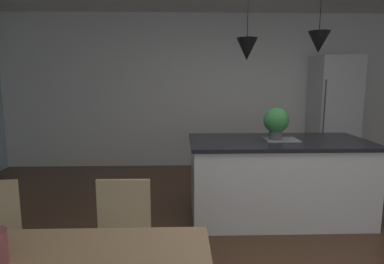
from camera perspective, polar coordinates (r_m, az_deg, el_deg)
ground_plane at (r=3.22m, az=15.39°, el=-20.79°), size 10.00×8.40×0.04m
wall_back_kitchen at (r=5.98m, az=6.72°, el=7.02°), size 10.00×0.12×2.70m
chair_far_right at (r=2.42m, az=-12.23°, el=-18.03°), size 0.41×0.41×0.87m
kitchen_island at (r=3.88m, az=14.60°, el=-7.75°), size 1.98×0.97×0.91m
refrigerator at (r=6.13m, az=23.36°, el=2.89°), size 0.69×0.67×1.96m
pendant_over_island_main at (r=3.63m, az=9.53°, el=14.07°), size 0.23×0.23×0.93m
pendant_over_island_aux at (r=3.86m, az=21.19°, el=14.43°), size 0.23×0.23×0.85m
potted_plant_on_island at (r=3.73m, az=14.44°, el=1.77°), size 0.28×0.28×0.36m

